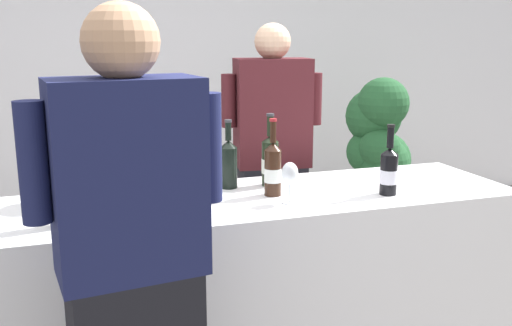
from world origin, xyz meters
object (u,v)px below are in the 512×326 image
(ice_bucket, at_px, (77,175))
(potted_shrub, at_px, (379,148))
(wine_bottle_6, at_px, (389,170))
(person_guest, at_px, (134,294))
(wine_bottle_0, at_px, (273,169))
(wine_bottle_3, at_px, (60,194))
(wine_bottle_1, at_px, (229,162))
(wine_bottle_2, at_px, (138,167))
(wine_bottle_5, at_px, (270,160))
(person_server, at_px, (272,178))
(wine_bottle_4, at_px, (159,188))
(wine_glass, at_px, (290,175))

(ice_bucket, xyz_separation_m, potted_shrub, (2.21, 1.30, -0.26))
(wine_bottle_6, xyz_separation_m, person_guest, (-1.17, -0.50, -0.19))
(wine_bottle_0, relative_size, wine_bottle_3, 1.08)
(wine_bottle_1, height_order, person_guest, person_guest)
(wine_bottle_2, height_order, potted_shrub, potted_shrub)
(wine_bottle_2, bearing_deg, wine_bottle_3, -132.32)
(wine_bottle_0, xyz_separation_m, potted_shrub, (1.39, 1.46, -0.27))
(person_guest, bearing_deg, wine_bottle_2, 81.95)
(wine_bottle_1, relative_size, potted_shrub, 0.24)
(wine_bottle_6, bearing_deg, wine_bottle_1, 152.70)
(wine_bottle_3, height_order, wine_bottle_5, wine_bottle_5)
(wine_bottle_0, height_order, person_server, person_server)
(wine_bottle_0, distance_m, person_server, 0.72)
(wine_bottle_0, bearing_deg, wine_bottle_1, 128.87)
(potted_shrub, bearing_deg, wine_bottle_4, -140.47)
(wine_bottle_5, distance_m, ice_bucket, 0.86)
(wine_bottle_3, distance_m, ice_bucket, 0.32)
(wine_bottle_4, height_order, ice_bucket, wine_bottle_4)
(wine_bottle_1, bearing_deg, wine_bottle_4, -140.57)
(wine_bottle_1, distance_m, person_server, 0.64)
(wine_bottle_0, bearing_deg, person_guest, -136.43)
(wine_bottle_2, height_order, wine_bottle_6, wine_bottle_2)
(wine_bottle_0, height_order, wine_bottle_1, wine_bottle_0)
(wine_bottle_6, relative_size, person_guest, 0.19)
(person_server, height_order, person_guest, person_guest)
(person_server, relative_size, person_guest, 0.99)
(wine_bottle_1, bearing_deg, wine_bottle_0, -51.13)
(wine_bottle_2, distance_m, person_guest, 0.88)
(ice_bucket, relative_size, potted_shrub, 0.18)
(wine_bottle_1, height_order, wine_bottle_5, wine_bottle_5)
(wine_bottle_3, bearing_deg, wine_bottle_5, 18.88)
(wine_glass, relative_size, person_guest, 0.10)
(ice_bucket, bearing_deg, wine_bottle_2, 9.99)
(wine_bottle_6, distance_m, person_guest, 1.29)
(wine_bottle_0, xyz_separation_m, wine_bottle_3, (-0.89, -0.15, 0.00))
(wine_bottle_3, distance_m, wine_bottle_5, 0.98)
(wine_bottle_1, distance_m, person_guest, 1.01)
(wine_bottle_2, height_order, wine_glass, wine_bottle_2)
(wine_bottle_3, relative_size, wine_glass, 1.80)
(ice_bucket, bearing_deg, person_server, 25.23)
(wine_bottle_0, relative_size, person_guest, 0.20)
(wine_bottle_3, relative_size, potted_shrub, 0.24)
(wine_glass, xyz_separation_m, person_guest, (-0.71, -0.51, -0.20))
(ice_bucket, xyz_separation_m, person_guest, (0.14, -0.81, -0.19))
(wine_glass, bearing_deg, person_guest, -144.13)
(wine_bottle_2, bearing_deg, wine_glass, -29.96)
(wine_bottle_5, distance_m, potted_shrub, 1.88)
(wine_bottle_4, bearing_deg, wine_glass, -2.29)
(wine_bottle_5, bearing_deg, wine_glass, -93.63)
(potted_shrub, bearing_deg, person_server, -145.20)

